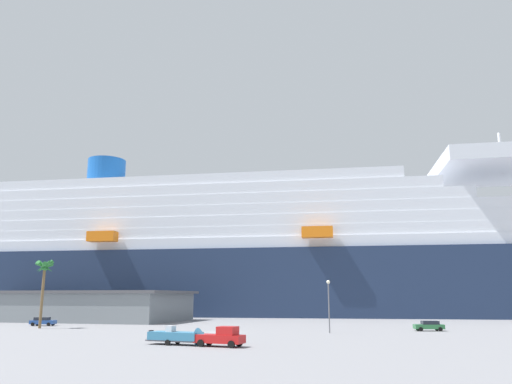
{
  "coord_description": "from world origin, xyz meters",
  "views": [
    {
      "loc": [
        22.23,
        -78.56,
        5.49
      ],
      "look_at": [
        0.07,
        28.92,
        28.26
      ],
      "focal_mm": 35.32,
      "sensor_mm": 36.0,
      "label": 1
    }
  ],
  "objects_px": {
    "palm_tree": "(44,272)",
    "parked_car_blue_suv": "(43,321)",
    "cruise_ship": "(224,258)",
    "street_lamp": "(329,298)",
    "pickup_truck": "(221,337)",
    "parked_car_green_wagon": "(429,326)",
    "small_boat_on_trailer": "(181,336)"
  },
  "relations": [
    {
      "from": "pickup_truck",
      "to": "parked_car_blue_suv",
      "type": "bearing_deg",
      "value": 143.92
    },
    {
      "from": "small_boat_on_trailer",
      "to": "palm_tree",
      "type": "relative_size",
      "value": 0.73
    },
    {
      "from": "street_lamp",
      "to": "parked_car_blue_suv",
      "type": "height_order",
      "value": "street_lamp"
    },
    {
      "from": "pickup_truck",
      "to": "street_lamp",
      "type": "xyz_separation_m",
      "value": [
        10.46,
        23.81,
        4.12
      ]
    },
    {
      "from": "small_boat_on_trailer",
      "to": "street_lamp",
      "type": "distance_m",
      "value": 27.93
    },
    {
      "from": "palm_tree",
      "to": "parked_car_blue_suv",
      "type": "distance_m",
      "value": 12.09
    },
    {
      "from": "parked_car_blue_suv",
      "to": "pickup_truck",
      "type": "bearing_deg",
      "value": -36.08
    },
    {
      "from": "cruise_ship",
      "to": "parked_car_blue_suv",
      "type": "xyz_separation_m",
      "value": [
        -19.63,
        -58.0,
        -15.71
      ]
    },
    {
      "from": "palm_tree",
      "to": "street_lamp",
      "type": "xyz_separation_m",
      "value": [
        50.24,
        -1.24,
        -4.62
      ]
    },
    {
      "from": "cruise_ship",
      "to": "street_lamp",
      "type": "xyz_separation_m",
      "value": [
        34.78,
        -66.21,
        -11.38
      ]
    },
    {
      "from": "cruise_ship",
      "to": "small_boat_on_trailer",
      "type": "xyz_separation_m",
      "value": [
        19.21,
        -89.01,
        -15.59
      ]
    },
    {
      "from": "small_boat_on_trailer",
      "to": "palm_tree",
      "type": "bearing_deg",
      "value": 145.27
    },
    {
      "from": "small_boat_on_trailer",
      "to": "street_lamp",
      "type": "xyz_separation_m",
      "value": [
        15.57,
        22.8,
        4.21
      ]
    },
    {
      "from": "street_lamp",
      "to": "parked_car_blue_suv",
      "type": "distance_m",
      "value": 55.19
    },
    {
      "from": "small_boat_on_trailer",
      "to": "parked_car_green_wagon",
      "type": "relative_size",
      "value": 1.78
    },
    {
      "from": "pickup_truck",
      "to": "parked_car_blue_suv",
      "type": "xyz_separation_m",
      "value": [
        -43.94,
        32.01,
        -0.21
      ]
    },
    {
      "from": "pickup_truck",
      "to": "parked_car_blue_suv",
      "type": "height_order",
      "value": "pickup_truck"
    },
    {
      "from": "pickup_truck",
      "to": "parked_car_green_wagon",
      "type": "xyz_separation_m",
      "value": [
        25.92,
        31.68,
        -0.21
      ]
    },
    {
      "from": "pickup_truck",
      "to": "palm_tree",
      "type": "height_order",
      "value": "palm_tree"
    },
    {
      "from": "parked_car_blue_suv",
      "to": "parked_car_green_wagon",
      "type": "height_order",
      "value": "same"
    },
    {
      "from": "small_boat_on_trailer",
      "to": "street_lamp",
      "type": "relative_size",
      "value": 1.1
    },
    {
      "from": "cruise_ship",
      "to": "parked_car_blue_suv",
      "type": "relative_size",
      "value": 62.14
    },
    {
      "from": "cruise_ship",
      "to": "palm_tree",
      "type": "distance_m",
      "value": 67.12
    },
    {
      "from": "cruise_ship",
      "to": "street_lamp",
      "type": "relative_size",
      "value": 37.85
    },
    {
      "from": "cruise_ship",
      "to": "palm_tree",
      "type": "relative_size",
      "value": 25.18
    },
    {
      "from": "street_lamp",
      "to": "parked_car_green_wagon",
      "type": "xyz_separation_m",
      "value": [
        15.46,
        7.87,
        -4.33
      ]
    },
    {
      "from": "pickup_truck",
      "to": "street_lamp",
      "type": "bearing_deg",
      "value": 66.28
    },
    {
      "from": "parked_car_blue_suv",
      "to": "street_lamp",
      "type": "bearing_deg",
      "value": -8.58
    },
    {
      "from": "pickup_truck",
      "to": "street_lamp",
      "type": "relative_size",
      "value": 0.74
    },
    {
      "from": "palm_tree",
      "to": "street_lamp",
      "type": "relative_size",
      "value": 1.5
    },
    {
      "from": "cruise_ship",
      "to": "small_boat_on_trailer",
      "type": "bearing_deg",
      "value": -77.82
    },
    {
      "from": "street_lamp",
      "to": "parked_car_blue_suv",
      "type": "xyz_separation_m",
      "value": [
        -54.4,
        8.2,
        -4.33
      ]
    }
  ]
}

